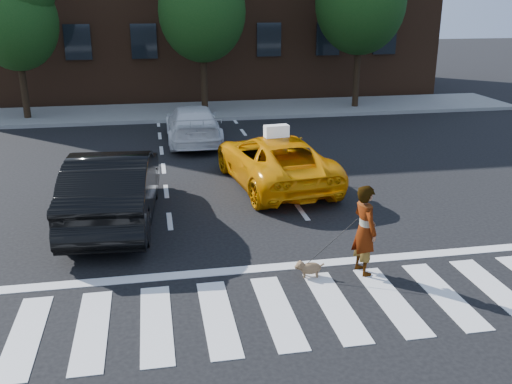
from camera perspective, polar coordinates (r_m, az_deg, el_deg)
ground at (r=9.72m, az=2.17°, el=-11.84°), size 120.00×120.00×0.00m
crosswalk at (r=9.71m, az=2.17°, el=-11.81°), size 13.00×2.40×0.01m
stop_line at (r=11.09m, az=0.35°, el=-7.66°), size 12.00×0.30×0.01m
sidewalk_far at (r=26.17m, az=-6.32°, el=8.03°), size 30.00×4.00×0.15m
tree_left at (r=25.65m, az=-22.98°, el=16.33°), size 3.39×3.38×6.50m
tree_mid at (r=25.25m, az=-5.36°, el=18.58°), size 3.69×3.69×7.10m
taxi at (r=15.76m, az=1.86°, el=3.21°), size 2.93×5.30×1.40m
black_sedan at (r=13.51m, az=-14.03°, el=0.56°), size 2.15×5.23×1.68m
white_suv at (r=20.64m, az=-6.33°, el=6.77°), size 1.91×4.60×1.33m
woman at (r=10.79m, az=10.81°, el=-3.75°), size 0.53×0.70×1.74m
dog at (r=10.76m, az=5.27°, el=-7.56°), size 0.56×0.28×0.32m
taxi_sign at (r=15.36m, az=2.05°, el=6.11°), size 0.68×0.36×0.32m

